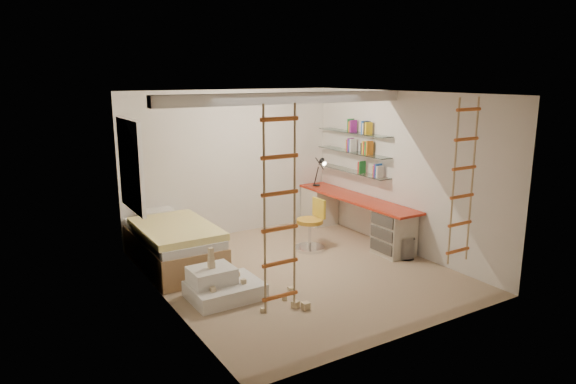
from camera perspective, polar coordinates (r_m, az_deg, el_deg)
floor at (r=7.70m, az=1.18°, el=-8.80°), size 4.50×4.50×0.00m
ceiling_beam at (r=7.41m, az=0.00°, el=10.38°), size 4.00×0.18×0.16m
window_frame at (r=7.86m, az=-17.09°, el=2.84°), size 0.06×1.15×1.35m
window_blind at (r=7.87m, az=-16.80°, el=2.87°), size 0.02×1.00×1.20m
rope_ladder_left at (r=5.13m, az=-0.92°, el=-2.13°), size 0.41×0.04×2.13m
rope_ladder_right at (r=6.87m, az=18.87°, el=1.03°), size 0.41×0.04×2.13m
waste_bin at (r=8.37m, az=12.99°, el=-6.13°), size 0.27×0.27×0.33m
desk at (r=9.19m, az=7.33°, el=-2.62°), size 0.56×2.80×0.75m
shelves at (r=9.26m, az=7.23°, el=4.44°), size 0.25×1.80×0.71m
bed at (r=8.03m, az=-12.62°, el=-5.69°), size 1.02×2.00×0.69m
task_lamp at (r=9.75m, az=3.72°, el=2.77°), size 0.14×0.36×0.57m
swivel_chair at (r=8.53m, az=2.57°, el=-4.39°), size 0.51×0.51×0.85m
play_platform at (r=6.85m, az=-7.43°, el=-10.31°), size 0.92×0.72×0.41m
toy_blocks at (r=6.69m, az=-4.17°, el=-10.03°), size 1.13×1.02×0.68m
books at (r=9.24m, az=7.25°, el=5.23°), size 0.14×0.64×0.92m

